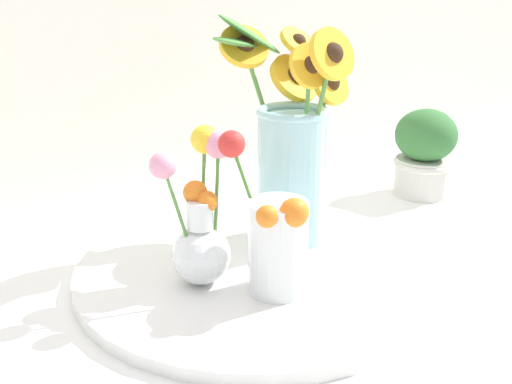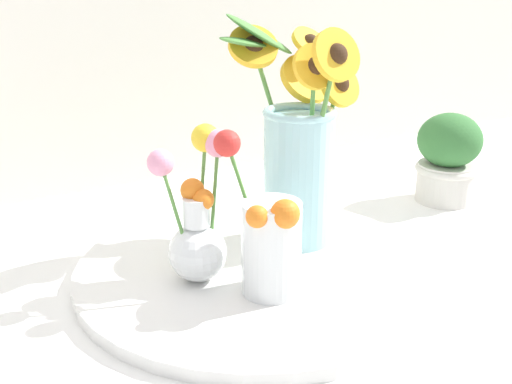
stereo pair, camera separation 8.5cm
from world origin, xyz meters
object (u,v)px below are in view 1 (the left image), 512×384
(serving_tray, at_px, (256,269))
(vase_small_center, at_px, (278,239))
(vase_bulb_right, at_px, (201,225))
(potted_plant, at_px, (424,152))
(mason_jar_sunflowers, at_px, (290,149))

(serving_tray, xyz_separation_m, vase_small_center, (-0.03, -0.08, 0.09))
(vase_bulb_right, xyz_separation_m, potted_plant, (0.57, 0.07, -0.01))
(potted_plant, bearing_deg, vase_bulb_right, -172.71)
(potted_plant, bearing_deg, mason_jar_sunflowers, -175.22)
(serving_tray, distance_m, vase_small_center, 0.12)
(serving_tray, relative_size, vase_small_center, 2.45)
(serving_tray, height_order, mason_jar_sunflowers, mason_jar_sunflowers)
(mason_jar_sunflowers, distance_m, vase_small_center, 0.20)
(serving_tray, height_order, vase_bulb_right, vase_bulb_right)
(serving_tray, distance_m, potted_plant, 0.49)
(mason_jar_sunflowers, height_order, potted_plant, mason_jar_sunflowers)
(vase_small_center, distance_m, potted_plant, 0.53)
(vase_small_center, height_order, potted_plant, vase_small_center)
(mason_jar_sunflowers, height_order, vase_bulb_right, mason_jar_sunflowers)
(serving_tray, distance_m, mason_jar_sunflowers, 0.19)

